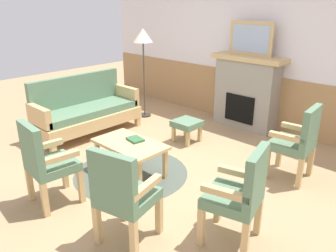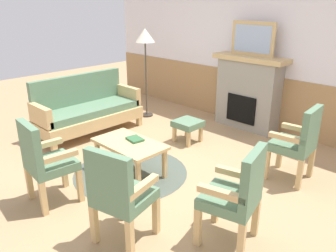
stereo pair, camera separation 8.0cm
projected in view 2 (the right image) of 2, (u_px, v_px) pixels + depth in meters
ground_plane at (150, 170)px, 4.59m from camera, size 14.00×14.00×0.00m
wall_back at (259, 52)px, 5.85m from camera, size 7.20×0.14×2.70m
fireplace at (248, 92)px, 5.92m from camera, size 1.30×0.44×1.28m
framed_picture at (253, 39)px, 5.60m from camera, size 0.80×0.04×0.56m
couch at (88, 111)px, 5.75m from camera, size 0.70×1.80×0.98m
coffee_table at (130, 146)px, 4.39m from camera, size 0.96×0.56×0.44m
round_rug at (131, 172)px, 4.53m from camera, size 1.51×1.51×0.01m
book_on_table at (135, 139)px, 4.44m from camera, size 0.24×0.20×0.03m
footstool at (188, 125)px, 5.42m from camera, size 0.40×0.40×0.36m
armchair_near_fireplace at (237, 193)px, 3.05m from camera, size 0.58×0.58×0.98m
armchair_by_window_left at (298, 141)px, 4.18m from camera, size 0.52×0.52×0.98m
armchair_front_left at (45, 159)px, 3.69m from camera, size 0.52×0.52×0.98m
armchair_front_center at (119, 192)px, 3.06m from camera, size 0.58×0.58×0.98m
floor_lamp_by_couch at (145, 41)px, 6.23m from camera, size 0.36×0.36×1.68m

